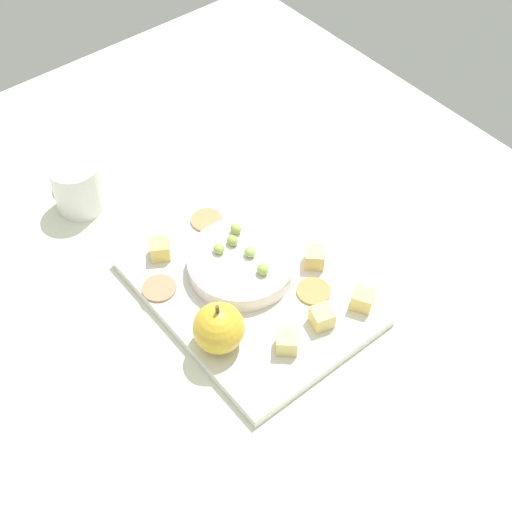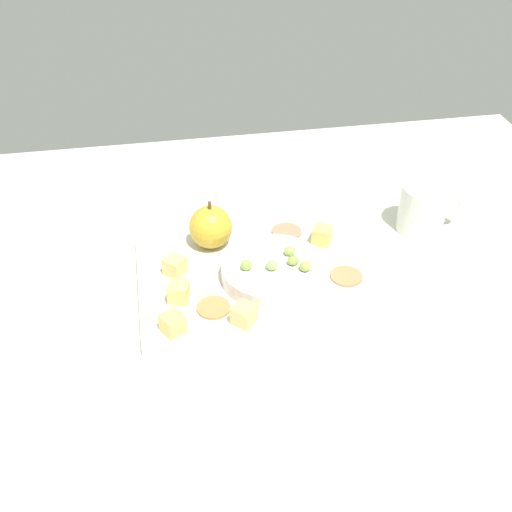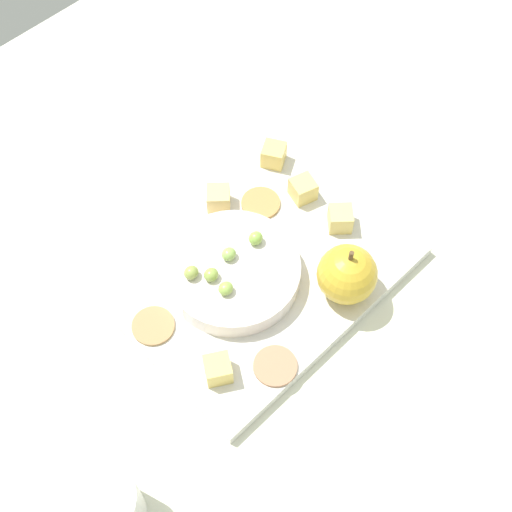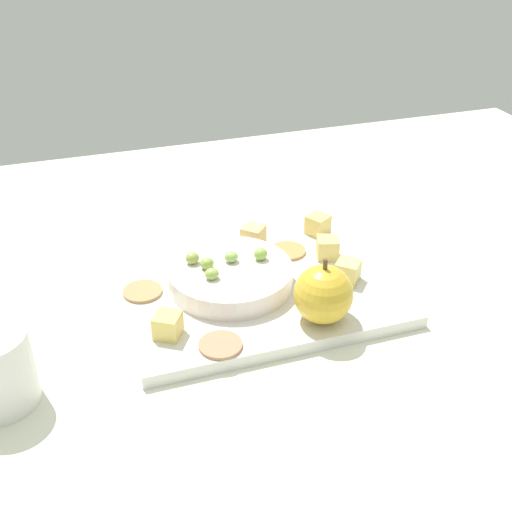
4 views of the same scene
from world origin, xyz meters
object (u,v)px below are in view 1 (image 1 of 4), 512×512
Objects in this scene: cracker_0 at (159,288)px; grape_4 at (263,269)px; cup at (77,186)px; cheese_cube_1 at (363,299)px; cheese_cube_3 at (315,258)px; cheese_cube_2 at (287,342)px; cheese_cube_4 at (160,249)px; cracker_2 at (314,291)px; apple_whole at (221,331)px; cheese_cube_0 at (322,317)px; serving_dish at (242,263)px; grape_3 at (232,240)px; grape_0 at (236,229)px; cracker_1 at (207,220)px; platter at (249,291)px; grape_1 at (247,254)px; grape_2 at (219,248)px.

grape_4 is at bearing 53.92° from cracker_0.
cup is at bearing -160.46° from grape_4.
cheese_cube_1 is 9.49cm from cheese_cube_3.
cheese_cube_1 is at bearing 84.31° from cheese_cube_2.
cheese_cube_4 is 0.58× the size of cracker_2.
cheese_cube_0 is at bearing 65.62° from apple_whole.
cheese_cube_2 is 1.00× the size of cheese_cube_4.
grape_3 is at bearing 168.45° from serving_dish.
grape_0 reaches higher than cheese_cube_4.
cheese_cube_3 is 21.92cm from cheese_cube_4.
serving_dish is 10.77cm from cracker_1.
cheese_cube_0 is at bearing 90.40° from cheese_cube_2.
cup is (-30.90, -10.97, -0.90)cm from grape_4.
grape_0 is at bearing -147.33° from cheese_cube_3.
cup is (-26.87, -10.47, 1.18)cm from serving_dish.
grape_1 reaches higher than platter.
grape_1 reaches higher than cheese_cube_2.
cheese_cube_4 is (-23.25, -3.79, 0.00)cm from cheese_cube_2.
cheese_cube_1 is 12.37cm from cheese_cube_2.
cheese_cube_3 is at bearing 124.09° from cheese_cube_2.
platter is at bearing 167.70° from cheese_cube_2.
serving_dish is at bearing 38.68° from cheese_cube_4.
cheese_cube_3 is at bearing 62.76° from cracker_0.
apple_whole reaches higher than cracker_0.
cracker_0 and cracker_1 have the same top height.
cheese_cube_3 is at bearing 136.99° from cracker_2.
cracker_2 is 7.78cm from grape_4.
cheese_cube_1 is at bearing 30.23° from grape_2.
apple_whole is at bearing -7.92° from cheese_cube_4.
platter is at bearing -12.09° from cracker_1.
platter is at bearing -115.88° from grape_4.
cheese_cube_1 is 1.00× the size of cheese_cube_2.
cheese_cube_2 is at bearing 9.25° from cheese_cube_4.
apple_whole is 13.64cm from cheese_cube_0.
grape_3 is (-11.12, 10.43, -0.05)cm from apple_whole.
cheese_cube_4 is at bearing -170.75° from cheese_cube_2.
cheese_cube_4 is (-24.48, -16.09, 0.00)cm from cheese_cube_1.
platter is at bearing 121.17° from apple_whole.
cheese_cube_4 is 6.20cm from cracker_0.
cracker_2 is (3.71, -3.46, -1.17)cm from cheese_cube_3.
grape_0 reaches higher than platter.
cracker_2 is 2.80× the size of grape_0.
platter is 2.16× the size of serving_dish.
cheese_cube_2 is 1.00× the size of cheese_cube_3.
cheese_cube_3 is (-9.49, -0.10, 0.00)cm from cheese_cube_1.
serving_dish is 5.57× the size of cheese_cube_2.
grape_4 reaches higher than cheese_cube_3.
cheese_cube_2 is (0.04, -6.05, 0.00)cm from cheese_cube_0.
cracker_1 is at bearing 175.41° from grape_4.
grape_4 is at bearing 7.05° from serving_dish.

